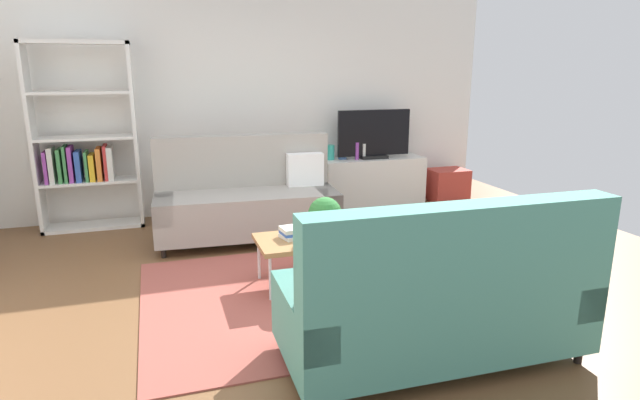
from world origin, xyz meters
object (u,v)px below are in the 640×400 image
at_px(storage_trunk, 447,185).
at_px(bottle_1, 364,151).
at_px(coffee_table, 321,240).
at_px(tv_console, 372,181).
at_px(tv, 374,135).
at_px(bottle_0, 357,151).
at_px(bookshelf, 84,146).
at_px(potted_plant, 325,215).
at_px(vase_0, 330,152).
at_px(table_book_0, 296,235).
at_px(couch_green, 436,298).
at_px(vase_1, 342,153).
at_px(couch_beige, 247,199).

distance_m(storage_trunk, bottle_1, 1.35).
relative_size(coffee_table, tv_console, 0.79).
height_order(tv, storage_trunk, tv).
bearing_deg(bottle_0, bookshelf, 178.95).
height_order(tv_console, bottle_1, bottle_1).
distance_m(coffee_table, tv_console, 2.77).
bearing_deg(bottle_1, bookshelf, 178.98).
height_order(bookshelf, potted_plant, bookshelf).
bearing_deg(potted_plant, tv, 58.31).
distance_m(tv, vase_0, 0.62).
distance_m(coffee_table, bookshelf, 3.18).
xyz_separation_m(coffee_table, bottle_1, (1.33, 2.30, 0.35)).
xyz_separation_m(tv_console, bookshelf, (-3.52, 0.02, 0.64)).
relative_size(table_book_0, bottle_0, 1.07).
xyz_separation_m(couch_green, bottle_1, (1.05, 3.72, 0.30)).
distance_m(coffee_table, storage_trunk, 3.42).
relative_size(coffee_table, table_book_0, 4.58).
relative_size(potted_plant, bottle_1, 1.74).
bearing_deg(tv, bottle_0, -175.29).
distance_m(coffee_table, potted_plant, 0.23).
height_order(bookshelf, bottle_0, bookshelf).
relative_size(coffee_table, vase_0, 5.69).
xyz_separation_m(couch_green, table_book_0, (-0.50, 1.47, -0.01)).
bearing_deg(vase_1, bottle_0, -27.46).
bearing_deg(tv_console, potted_plant, -121.48).
bearing_deg(bookshelf, bottle_0, -1.05).
xyz_separation_m(couch_beige, bottle_1, (1.72, 0.88, 0.30)).
xyz_separation_m(bookshelf, vase_0, (2.94, 0.03, -0.22)).
distance_m(couch_green, bookshelf, 4.47).
xyz_separation_m(vase_0, vase_1, (0.16, 0.00, -0.02)).
bearing_deg(bottle_1, vase_0, 168.35).
height_order(vase_1, bottle_1, bottle_1).
height_order(potted_plant, bottle_0, bottle_0).
distance_m(tv_console, tv, 0.63).
bearing_deg(table_book_0, coffee_table, -13.74).
bearing_deg(bookshelf, vase_0, 0.58).
xyz_separation_m(couch_beige, table_book_0, (0.17, -1.37, -0.01)).
bearing_deg(coffee_table, couch_beige, 105.08).
height_order(coffee_table, vase_0, vase_0).
xyz_separation_m(couch_beige, potted_plant, (0.40, -1.46, 0.18)).
distance_m(tv, table_book_0, 2.87).
distance_m(couch_beige, potted_plant, 1.53).
bearing_deg(bottle_0, bottle_1, 0.00).
distance_m(tv_console, storage_trunk, 1.11).
bearing_deg(storage_trunk, bottle_0, 177.44).
bearing_deg(vase_0, table_book_0, -115.39).
bearing_deg(table_book_0, vase_0, 64.61).
bearing_deg(couch_green, bottle_1, 75.53).
bearing_deg(bookshelf, tv_console, -0.33).
height_order(couch_green, table_book_0, couch_green).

